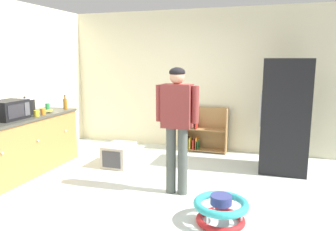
% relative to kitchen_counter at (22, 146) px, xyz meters
% --- Properties ---
extents(ground_plane, '(12.00, 12.00, 0.00)m').
position_rel_kitchen_counter_xyz_m(ground_plane, '(2.20, -0.00, -0.45)').
color(ground_plane, silver).
rests_on(ground_plane, ground).
extents(back_wall, '(5.20, 0.06, 2.70)m').
position_rel_kitchen_counter_xyz_m(back_wall, '(2.20, 2.33, 0.90)').
color(back_wall, '#EFE7C1').
rests_on(back_wall, ground).
extents(left_side_wall, '(0.06, 2.99, 2.70)m').
position_rel_kitchen_counter_xyz_m(left_side_wall, '(-0.43, 0.80, 0.90)').
color(left_side_wall, '#F1E8C3').
rests_on(left_side_wall, ground).
extents(kitchen_counter, '(0.65, 2.08, 0.90)m').
position_rel_kitchen_counter_xyz_m(kitchen_counter, '(0.00, 0.00, 0.00)').
color(kitchen_counter, '#B77E41').
rests_on(kitchen_counter, ground).
extents(refrigerator, '(0.73, 0.68, 1.78)m').
position_rel_kitchen_counter_xyz_m(refrigerator, '(3.83, 1.45, 0.44)').
color(refrigerator, black).
rests_on(refrigerator, ground).
extents(bookshelf, '(0.80, 0.28, 0.85)m').
position_rel_kitchen_counter_xyz_m(bookshelf, '(2.40, 2.15, -0.09)').
color(bookshelf, '#AC7F4C').
rests_on(bookshelf, ground).
extents(standing_person, '(0.57, 0.22, 1.67)m').
position_rel_kitchen_counter_xyz_m(standing_person, '(2.48, 0.05, 0.55)').
color(standing_person, '#505751').
rests_on(standing_person, ground).
extents(baby_walker, '(0.60, 0.60, 0.32)m').
position_rel_kitchen_counter_xyz_m(baby_walker, '(3.17, -0.57, -0.29)').
color(baby_walker, red).
rests_on(baby_walker, ground).
extents(pet_carrier, '(0.42, 0.55, 0.36)m').
position_rel_kitchen_counter_xyz_m(pet_carrier, '(1.23, 0.84, -0.27)').
color(pet_carrier, beige).
rests_on(pet_carrier, ground).
extents(microwave, '(0.37, 0.48, 0.28)m').
position_rel_kitchen_counter_xyz_m(microwave, '(0.00, -0.20, 0.59)').
color(microwave, black).
rests_on(microwave, kitchen_counter).
extents(crock_pot, '(0.30, 0.30, 0.29)m').
position_rel_kitchen_counter_xyz_m(crock_pot, '(-0.09, 0.24, 0.58)').
color(crock_pot, black).
rests_on(crock_pot, kitchen_counter).
extents(banana_bunch, '(0.15, 0.16, 0.04)m').
position_rel_kitchen_counter_xyz_m(banana_bunch, '(0.16, 0.49, 0.48)').
color(banana_bunch, yellow).
rests_on(banana_bunch, kitchen_counter).
extents(amber_bottle, '(0.07, 0.07, 0.25)m').
position_rel_kitchen_counter_xyz_m(amber_bottle, '(0.19, 0.89, 0.55)').
color(amber_bottle, '#9E661E').
rests_on(amber_bottle, kitchen_counter).
extents(orange_cup, '(0.08, 0.08, 0.09)m').
position_rel_kitchen_counter_xyz_m(orange_cup, '(0.18, 0.31, 0.50)').
color(orange_cup, orange).
rests_on(orange_cup, kitchen_counter).
extents(green_cup, '(0.08, 0.08, 0.09)m').
position_rel_kitchen_counter_xyz_m(green_cup, '(-0.13, 0.82, 0.50)').
color(green_cup, green).
rests_on(green_cup, kitchen_counter).
extents(yellow_cup, '(0.08, 0.08, 0.09)m').
position_rel_kitchen_counter_xyz_m(yellow_cup, '(0.20, 0.14, 0.50)').
color(yellow_cup, yellow).
rests_on(yellow_cup, kitchen_counter).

